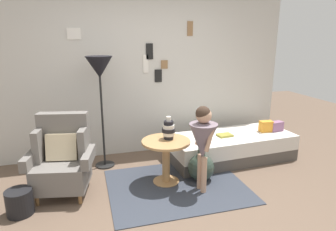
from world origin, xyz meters
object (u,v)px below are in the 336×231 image
at_px(side_table, 166,152).
at_px(magazine_basket, 20,202).
at_px(floor_lamp, 100,73).
at_px(book_on_daybed, 225,135).
at_px(daybed, 231,147).
at_px(person_child, 203,138).
at_px(vase_striped, 169,130).
at_px(demijohn_near, 201,167).
at_px(armchair, 62,159).

distance_m(side_table, magazine_basket, 1.75).
height_order(floor_lamp, book_on_daybed, floor_lamp).
xyz_separation_m(side_table, magazine_basket, (-1.71, -0.26, -0.28)).
relative_size(daybed, magazine_basket, 6.95).
bearing_deg(daybed, floor_lamp, 171.45).
bearing_deg(side_table, person_child, -42.55).
bearing_deg(vase_striped, person_child, -50.81).
height_order(book_on_daybed, demijohn_near, demijohn_near).
bearing_deg(person_child, vase_striped, 129.19).
xyz_separation_m(floor_lamp, person_child, (1.10, -1.08, -0.69)).
relative_size(daybed, person_child, 1.79).
height_order(side_table, person_child, person_child).
height_order(armchair, magazine_basket, armchair).
height_order(armchair, book_on_daybed, armchair).
relative_size(vase_striped, magazine_basket, 1.07).
height_order(armchair, daybed, armchair).
xyz_separation_m(daybed, side_table, (-1.18, -0.46, 0.22)).
bearing_deg(floor_lamp, side_table, -45.35).
relative_size(floor_lamp, person_child, 1.48).
distance_m(book_on_daybed, magazine_basket, 2.85).
relative_size(armchair, side_table, 1.55).
relative_size(person_child, magazine_basket, 3.88).
relative_size(floor_lamp, demijohn_near, 3.64).
distance_m(side_table, vase_striped, 0.29).
relative_size(vase_striped, person_child, 0.28).
height_order(armchair, person_child, person_child).
xyz_separation_m(demijohn_near, magazine_basket, (-2.17, -0.19, -0.04)).
relative_size(side_table, magazine_basket, 2.23).
bearing_deg(floor_lamp, magazine_basket, -134.12).
xyz_separation_m(side_table, vase_striped, (0.05, 0.05, 0.29)).
height_order(side_table, floor_lamp, floor_lamp).
bearing_deg(vase_striped, daybed, 19.77).
bearing_deg(magazine_basket, person_child, -2.05).
bearing_deg(daybed, armchair, -171.90).
bearing_deg(floor_lamp, book_on_daybed, -10.20).
relative_size(daybed, floor_lamp, 1.21).
bearing_deg(demijohn_near, armchair, 174.09).
bearing_deg(book_on_daybed, daybed, 13.85).
relative_size(daybed, side_table, 3.12).
distance_m(vase_striped, magazine_basket, 1.88).
distance_m(armchair, side_table, 1.27).
bearing_deg(demijohn_near, side_table, 171.46).
bearing_deg(demijohn_near, book_on_daybed, 40.37).
height_order(vase_striped, floor_lamp, floor_lamp).
bearing_deg(daybed, magazine_basket, -166.04).
bearing_deg(person_child, demijohn_near, 69.82).
distance_m(floor_lamp, demijohn_near, 1.88).
xyz_separation_m(side_table, book_on_daybed, (1.04, 0.42, -0.01)).
bearing_deg(person_child, daybed, 44.30).
relative_size(person_child, demijohn_near, 2.46).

